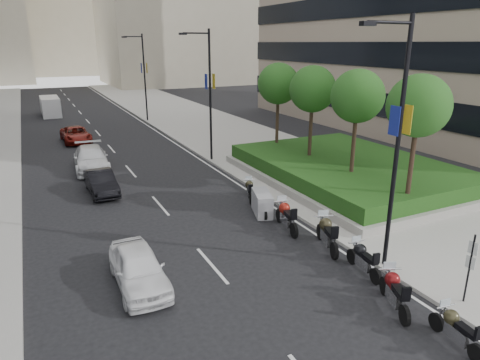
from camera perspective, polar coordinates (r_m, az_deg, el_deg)
ground at (r=14.31m, az=8.52°, el=-16.89°), size 160.00×160.00×0.00m
sidewalk_right at (r=43.37m, az=-4.15°, el=7.12°), size 10.00×100.00×0.15m
lane_edge at (r=41.73m, az=-10.94°, el=6.32°), size 0.12×100.00×0.01m
lane_centre at (r=40.72m, az=-18.02°, el=5.48°), size 0.12×100.00×0.01m
planter at (r=26.99m, az=14.15°, el=0.58°), size 10.00×14.00×0.40m
hedge at (r=26.83m, az=14.25°, el=1.81°), size 9.40×13.40×0.80m
tree_0 at (r=20.70m, az=22.72°, el=9.04°), size 2.80×2.80×6.30m
tree_1 at (r=23.52m, az=15.39°, el=10.67°), size 2.80×2.80×6.30m
tree_2 at (r=26.63m, az=9.65°, el=11.82°), size 2.80×2.80×6.30m
tree_3 at (r=29.96m, az=5.12°, el=12.63°), size 2.80×2.80×6.30m
lamp_post_0 at (r=15.59m, az=20.00°, el=5.52°), size 2.34×0.45×9.00m
lamp_post_1 at (r=29.83m, az=-4.29°, el=11.94°), size 2.34×0.45×9.00m
lamp_post_2 at (r=46.96m, az=-12.81°, el=13.70°), size 2.34×0.45×9.00m
parking_sign at (r=15.45m, az=28.32°, el=-9.96°), size 0.06×0.32×2.50m
motorcycle_0 at (r=13.92m, az=26.86°, el=-17.29°), size 0.66×1.99×0.99m
motorcycle_1 at (r=14.81m, az=19.90°, el=-13.77°), size 1.09×2.13×1.13m
motorcycle_2 at (r=16.52m, az=16.12°, el=-10.08°), size 0.71×2.12×1.06m
motorcycle_3 at (r=18.00m, az=11.53°, el=-7.00°), size 1.05×2.38×1.23m
motorcycle_4 at (r=19.46m, az=6.19°, el=-4.82°), size 0.80×2.40×1.20m
motorcycle_5 at (r=21.10m, az=2.96°, el=-3.13°), size 1.28×2.00×1.13m
motorcycle_6 at (r=23.07m, az=1.27°, el=-1.34°), size 0.93×1.88×0.99m
car_a at (r=15.48m, az=-13.39°, el=-11.34°), size 1.67×4.04×1.37m
car_b at (r=25.19m, az=-18.04°, el=-0.29°), size 1.48×3.96×1.29m
car_c at (r=30.13m, az=-19.23°, el=2.71°), size 2.49×5.35×1.51m
car_d at (r=39.19m, az=-21.06°, el=5.68°), size 2.34×4.75×1.30m
delivery_van at (r=54.67m, az=-23.94°, el=8.85°), size 1.98×5.10×2.13m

